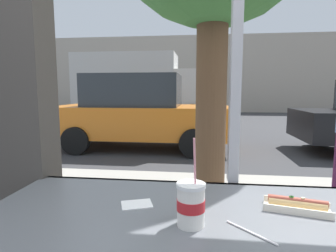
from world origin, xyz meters
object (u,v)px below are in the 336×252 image
parked_car_orange (140,112)px  box_truck (142,86)px  soda_cup_right (191,204)px  hotdog_tray_far (297,205)px

parked_car_orange → box_truck: bearing=101.3°
parked_car_orange → box_truck: (-1.15, 5.71, 0.73)m
soda_cup_right → parked_car_orange: 6.07m
box_truck → parked_car_orange: bearing=-78.7°
soda_cup_right → parked_car_orange: (-1.50, 5.88, -0.15)m
soda_cup_right → hotdog_tray_far: (0.40, 0.17, -0.05)m
soda_cup_right → hotdog_tray_far: size_ratio=1.20×
soda_cup_right → parked_car_orange: parked_car_orange is taller
soda_cup_right → hotdog_tray_far: bearing=22.6°
soda_cup_right → box_truck: 11.91m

